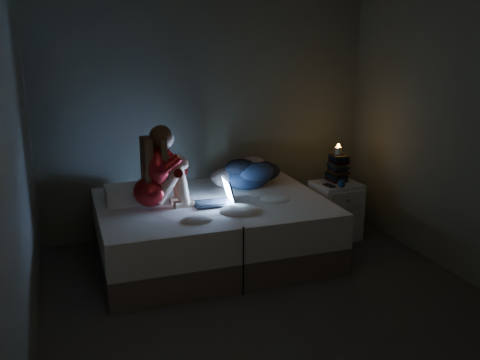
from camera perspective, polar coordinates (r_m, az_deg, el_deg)
name	(u,v)px	position (r m, az deg, el deg)	size (l,w,h in m)	color
floor	(275,308)	(4.35, 3.80, -13.84)	(3.60, 3.80, 0.02)	#3A3736
wall_back	(208,114)	(5.65, -3.53, 7.21)	(3.60, 0.02, 2.60)	#5E6159
wall_front	(462,245)	(2.32, 23.12, -6.59)	(3.60, 0.02, 2.60)	#5E6159
wall_left	(14,170)	(3.59, -23.51, 0.98)	(0.02, 3.80, 2.60)	#5E6159
wall_right	(473,135)	(4.87, 24.20, 4.49)	(0.02, 3.80, 2.60)	#5E6159
bed	(212,229)	(5.10, -3.06, -5.43)	(2.15, 1.61, 0.59)	silver
pillow	(131,193)	(5.10, -11.87, -1.44)	(0.47, 0.34, 0.14)	white
woman	(149,168)	(4.73, -9.92, 1.30)	(0.48, 0.31, 0.77)	#8E000F
laptop	(213,191)	(4.84, -3.01, -1.26)	(0.37, 0.26, 0.26)	black
clothes_pile	(246,172)	(5.41, 0.68, 0.92)	(0.54, 0.43, 0.32)	navy
nightstand	(335,211)	(5.68, 10.40, -3.31)	(0.46, 0.41, 0.61)	silver
book_stack	(337,167)	(5.64, 10.62, 1.37)	(0.19, 0.25, 0.29)	black
candle	(338,150)	(5.60, 10.72, 3.23)	(0.07, 0.07, 0.08)	beige
phone	(329,185)	(5.47, 9.68, -0.58)	(0.07, 0.14, 0.01)	black
blue_orb	(341,184)	(5.43, 10.97, -0.39)	(0.08, 0.08, 0.08)	navy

